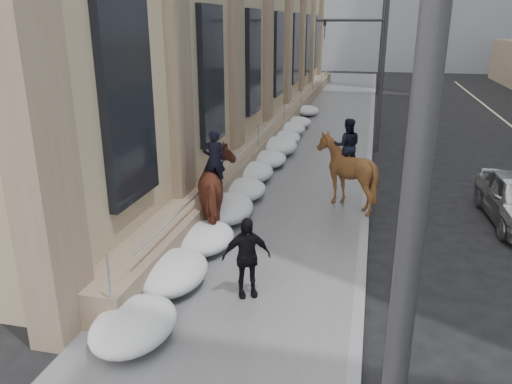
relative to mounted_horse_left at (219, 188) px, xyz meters
The scene contains 11 objects.
ground 4.02m from the mounted_horse_left, 67.90° to the right, with size 140.00×140.00×0.00m, color black.
sidewalk 6.74m from the mounted_horse_left, 77.49° to the left, with size 5.00×80.00×0.12m, color #535356.
curb 7.73m from the mounted_horse_left, 57.91° to the left, with size 0.24×80.00×0.12m, color slate.
streetlight_near 10.92m from the mounted_horse_left, 66.35° to the right, with size 1.71×0.24×8.00m.
streetlight_mid 11.74m from the mounted_horse_left, 68.26° to the left, with size 1.71×0.24×8.00m.
streetlight_far 30.93m from the mounted_horse_left, 82.20° to the left, with size 1.71×0.24×8.00m.
traffic_signal 18.99m from the mounted_horse_left, 79.24° to the left, with size 4.10×0.22×6.00m.
snow_bank 4.65m from the mounted_horse_left, 89.83° to the left, with size 1.70×18.10×0.76m.
mounted_horse_left is the anchor object (origin of this frame).
mounted_horse_right 4.25m from the mounted_horse_left, 37.90° to the left, with size 2.06×2.26×2.78m.
pedestrian 3.90m from the mounted_horse_left, 64.61° to the right, with size 1.04×0.43×1.78m, color black.
Camera 1 is at (2.59, -9.18, 5.71)m, focal length 35.00 mm.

